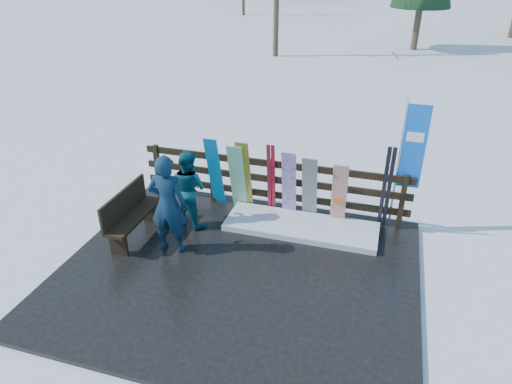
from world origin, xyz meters
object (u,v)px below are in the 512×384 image
(snowboard_1, at_px, (237,177))
(bench, at_px, (130,213))
(snowboard_0, at_px, (215,172))
(snowboard_2, at_px, (244,176))
(rental_flag, at_px, (410,152))
(person_front, at_px, (168,205))
(snowboard_5, at_px, (339,195))
(snowboard_4, at_px, (310,189))
(snowboard_3, at_px, (289,185))
(person_back, at_px, (189,188))

(snowboard_1, bearing_deg, bench, -135.98)
(snowboard_0, distance_m, snowboard_2, 0.64)
(snowboard_1, relative_size, rental_flag, 0.59)
(snowboard_0, relative_size, person_front, 0.89)
(snowboard_2, distance_m, snowboard_5, 1.93)
(snowboard_4, bearing_deg, snowboard_3, 180.00)
(snowboard_1, height_order, rental_flag, rental_flag)
(snowboard_3, bearing_deg, snowboard_0, -180.00)
(snowboard_4, bearing_deg, person_front, -141.97)
(snowboard_3, bearing_deg, person_front, -136.02)
(snowboard_0, height_order, person_front, person_front)
(rental_flag, bearing_deg, snowboard_1, -175.25)
(bench, distance_m, snowboard_0, 1.92)
(rental_flag, bearing_deg, snowboard_4, -171.25)
(snowboard_2, height_order, snowboard_4, snowboard_2)
(bench, distance_m, snowboard_1, 2.24)
(bench, height_order, snowboard_4, snowboard_4)
(person_back, bearing_deg, snowboard_2, -120.45)
(snowboard_0, xyz_separation_m, snowboard_1, (0.49, 0.00, -0.05))
(bench, xyz_separation_m, rental_flag, (4.85, 1.81, 1.09))
(bench, xyz_separation_m, snowboard_4, (3.10, 1.54, 0.20))
(snowboard_4, distance_m, rental_flag, 1.98)
(snowboard_3, height_order, snowboard_5, snowboard_3)
(snowboard_0, height_order, snowboard_1, snowboard_0)
(snowboard_2, relative_size, snowboard_4, 1.11)
(snowboard_4, height_order, person_back, person_back)
(snowboard_5, bearing_deg, person_back, -164.43)
(snowboard_1, bearing_deg, rental_flag, 4.75)
(snowboard_1, relative_size, person_back, 0.99)
(snowboard_3, distance_m, person_back, 1.97)
(bench, relative_size, snowboard_0, 0.90)
(snowboard_2, distance_m, snowboard_3, 0.93)
(snowboard_0, bearing_deg, person_front, -96.90)
(snowboard_1, xyz_separation_m, person_front, (-0.70, -1.72, 0.18))
(rental_flag, height_order, person_back, rental_flag)
(snowboard_4, relative_size, snowboard_5, 1.11)
(snowboard_0, height_order, person_back, snowboard_0)
(snowboard_3, bearing_deg, bench, -150.04)
(bench, height_order, snowboard_3, snowboard_3)
(rental_flag, relative_size, person_front, 1.39)
(snowboard_0, xyz_separation_m, person_back, (-0.24, -0.78, -0.03))
(snowboard_5, xyz_separation_m, rental_flag, (1.17, 0.27, 0.94))
(person_front, relative_size, person_back, 1.20)
(snowboard_0, relative_size, rental_flag, 0.64)
(snowboard_2, relative_size, person_front, 0.88)
(bench, relative_size, person_front, 0.80)
(snowboard_1, distance_m, person_back, 1.07)
(snowboard_0, height_order, snowboard_5, snowboard_0)
(snowboard_5, bearing_deg, person_front, -148.28)
(bench, bearing_deg, snowboard_2, 41.40)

